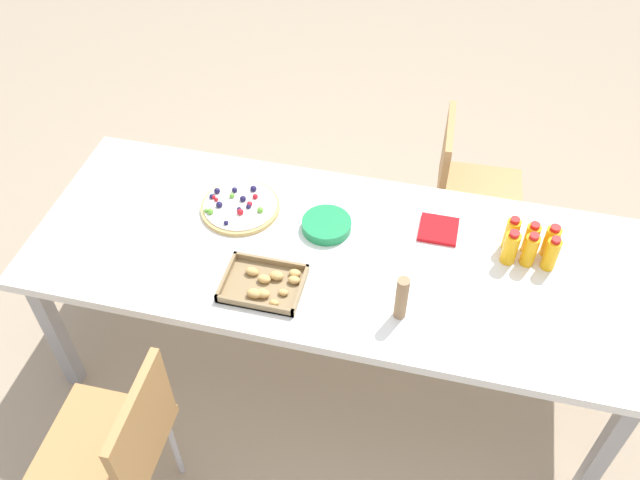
# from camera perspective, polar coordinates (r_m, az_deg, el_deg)

# --- Properties ---
(ground_plane) EXTENTS (12.00, 12.00, 0.00)m
(ground_plane) POSITION_cam_1_polar(r_m,az_deg,el_deg) (3.16, 1.04, -9.99)
(ground_plane) COLOR tan
(party_table) EXTENTS (2.35, 0.90, 0.73)m
(party_table) POSITION_cam_1_polar(r_m,az_deg,el_deg) (2.63, 1.23, -1.78)
(party_table) COLOR white
(party_table) RESTS_ON ground_plane
(chair_near_left) EXTENTS (0.42, 0.42, 0.83)m
(chair_near_left) POSITION_cam_1_polar(r_m,az_deg,el_deg) (3.29, 12.21, 4.59)
(chair_near_left) COLOR #B7844C
(chair_near_left) RESTS_ON ground_plane
(chair_far_right) EXTENTS (0.41, 0.41, 0.83)m
(chair_far_right) POSITION_cam_1_polar(r_m,az_deg,el_deg) (2.49, -16.63, -16.07)
(chair_far_right) COLOR #B7844C
(chair_far_right) RESTS_ON ground_plane
(juice_bottle_0) EXTENTS (0.06, 0.06, 0.14)m
(juice_bottle_0) POSITION_cam_1_polar(r_m,az_deg,el_deg) (2.67, 18.87, -0.09)
(juice_bottle_0) COLOR #FAAD14
(juice_bottle_0) RESTS_ON party_table
(juice_bottle_1) EXTENTS (0.05, 0.05, 0.14)m
(juice_bottle_1) POSITION_cam_1_polar(r_m,az_deg,el_deg) (2.66, 17.36, 0.16)
(juice_bottle_1) COLOR #F9AC14
(juice_bottle_1) RESTS_ON party_table
(juice_bottle_2) EXTENTS (0.05, 0.05, 0.15)m
(juice_bottle_2) POSITION_cam_1_polar(r_m,az_deg,el_deg) (2.65, 15.81, 0.51)
(juice_bottle_2) COLOR #F9AE14
(juice_bottle_2) RESTS_ON party_table
(juice_bottle_3) EXTENTS (0.05, 0.05, 0.15)m
(juice_bottle_3) POSITION_cam_1_polar(r_m,az_deg,el_deg) (2.62, 18.90, -1.11)
(juice_bottle_3) COLOR #FAAE14
(juice_bottle_3) RESTS_ON party_table
(juice_bottle_4) EXTENTS (0.05, 0.05, 0.15)m
(juice_bottle_4) POSITION_cam_1_polar(r_m,az_deg,el_deg) (2.61, 17.27, -0.79)
(juice_bottle_4) COLOR #F9AB14
(juice_bottle_4) RESTS_ON party_table
(juice_bottle_5) EXTENTS (0.06, 0.06, 0.15)m
(juice_bottle_5) POSITION_cam_1_polar(r_m,az_deg,el_deg) (2.60, 15.75, -0.61)
(juice_bottle_5) COLOR #F9AE14
(juice_bottle_5) RESTS_ON party_table
(fruit_pizza) EXTENTS (0.32, 0.32, 0.05)m
(fruit_pizza) POSITION_cam_1_polar(r_m,az_deg,el_deg) (2.76, -6.77, 2.83)
(fruit_pizza) COLOR tan
(fruit_pizza) RESTS_ON party_table
(snack_tray) EXTENTS (0.29, 0.23, 0.04)m
(snack_tray) POSITION_cam_1_polar(r_m,az_deg,el_deg) (2.47, -4.65, -3.71)
(snack_tray) COLOR olive
(snack_tray) RESTS_ON party_table
(plate_stack) EXTENTS (0.20, 0.20, 0.04)m
(plate_stack) POSITION_cam_1_polar(r_m,az_deg,el_deg) (2.65, 0.56, 1.27)
(plate_stack) COLOR #1E8C4C
(plate_stack) RESTS_ON party_table
(napkin_stack) EXTENTS (0.15, 0.15, 0.02)m
(napkin_stack) POSITION_cam_1_polar(r_m,az_deg,el_deg) (2.69, 9.95, 0.88)
(napkin_stack) COLOR red
(napkin_stack) RESTS_ON party_table
(cardboard_tube) EXTENTS (0.04, 0.04, 0.19)m
(cardboard_tube) POSITION_cam_1_polar(r_m,az_deg,el_deg) (2.33, 6.88, -4.89)
(cardboard_tube) COLOR #9E7A56
(cardboard_tube) RESTS_ON party_table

